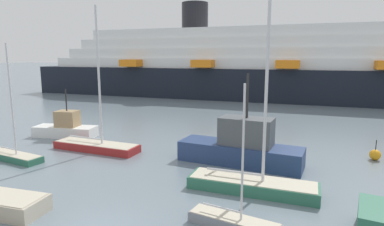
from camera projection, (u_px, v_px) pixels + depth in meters
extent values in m
cube|color=maroon|center=(96.00, 147.00, 25.95)|extent=(7.28, 2.30, 0.59)
cube|color=beige|center=(96.00, 143.00, 25.89)|extent=(6.98, 2.14, 0.04)
cylinder|color=silver|center=(99.00, 77.00, 24.76)|extent=(0.17, 0.17, 10.60)
cylinder|color=silver|center=(86.00, 138.00, 26.22)|extent=(3.23, 0.33, 0.14)
cube|color=#2D6B51|center=(13.00, 157.00, 23.58)|extent=(5.25, 2.06, 0.44)
cube|color=beige|center=(13.00, 154.00, 23.53)|extent=(5.03, 1.93, 0.04)
cylinder|color=silver|center=(11.00, 100.00, 22.67)|extent=(0.12, 0.12, 7.91)
cylinder|color=silver|center=(6.00, 148.00, 23.82)|extent=(2.29, 0.46, 0.10)
cube|color=#2D6B51|center=(252.00, 186.00, 18.04)|extent=(7.18, 2.13, 0.66)
cube|color=beige|center=(252.00, 180.00, 17.98)|extent=(6.89, 1.97, 0.04)
cylinder|color=silver|center=(267.00, 61.00, 16.65)|extent=(0.17, 0.17, 13.10)
cylinder|color=silver|center=(234.00, 172.00, 18.28)|extent=(3.21, 0.24, 0.14)
cube|color=gray|center=(234.00, 223.00, 14.18)|extent=(4.21, 1.77, 0.47)
cube|color=beige|center=(234.00, 218.00, 14.13)|extent=(4.04, 1.66, 0.04)
cylinder|color=silver|center=(243.00, 154.00, 13.46)|extent=(0.10, 0.10, 5.91)
cylinder|color=silver|center=(222.00, 208.00, 14.36)|extent=(1.83, 0.42, 0.08)
cube|color=white|center=(65.00, 131.00, 30.30)|extent=(5.99, 2.76, 0.99)
cube|color=#A3845B|center=(67.00, 119.00, 30.04)|extent=(2.12, 1.73, 1.47)
cylinder|color=#262626|center=(66.00, 100.00, 29.74)|extent=(0.12, 0.12, 2.02)
cube|color=navy|center=(240.00, 154.00, 22.67)|extent=(8.79, 3.39, 1.40)
cube|color=#4C5156|center=(246.00, 131.00, 22.20)|extent=(3.77, 2.25, 1.91)
cylinder|color=#262626|center=(247.00, 96.00, 21.78)|extent=(0.17, 0.17, 3.00)
sphere|color=orange|center=(375.00, 155.00, 23.48)|extent=(0.78, 0.78, 0.78)
cylinder|color=black|center=(376.00, 145.00, 23.35)|extent=(0.06, 0.06, 0.73)
cube|color=black|center=(289.00, 84.00, 56.65)|extent=(97.49, 15.44, 5.35)
cube|color=white|center=(290.00, 63.00, 56.03)|extent=(89.68, 13.66, 1.75)
cube|color=white|center=(291.00, 53.00, 55.73)|extent=(84.30, 12.84, 1.75)
cube|color=white|center=(291.00, 43.00, 55.43)|extent=(78.92, 12.02, 1.75)
cube|color=white|center=(292.00, 32.00, 55.12)|extent=(73.54, 11.20, 1.75)
cube|color=orange|center=(131.00, 63.00, 58.48)|extent=(3.55, 2.79, 1.23)
cube|color=orange|center=(203.00, 64.00, 53.97)|extent=(3.55, 2.79, 1.23)
cube|color=orange|center=(288.00, 64.00, 49.47)|extent=(3.55, 2.79, 1.23)
cylinder|color=black|center=(195.00, 16.00, 60.34)|extent=(4.90, 4.90, 4.86)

